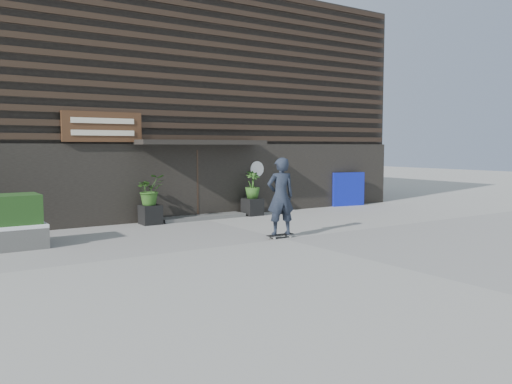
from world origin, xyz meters
TOP-DOWN VIEW (x-y plane):
  - ground at (0.00, 0.00)m, footprint 80.00×80.00m
  - entrance_step at (0.00, 4.60)m, footprint 3.00×0.80m
  - planter_pot_left at (-1.90, 4.40)m, footprint 0.60×0.60m
  - bamboo_left at (-1.90, 4.40)m, footprint 0.86×0.75m
  - planter_pot_right at (1.90, 4.40)m, footprint 0.60×0.60m
  - bamboo_right at (1.90, 4.40)m, footprint 0.54×0.54m
  - blue_tarp at (6.77, 4.70)m, footprint 1.45×0.36m
  - building at (-0.00, 9.96)m, footprint 18.00×11.00m
  - skateboarder at (0.00, 0.16)m, footprint 0.84×0.65m

SIDE VIEW (x-z plane):
  - ground at x=0.00m, z-range 0.00..0.00m
  - entrance_step at x=0.00m, z-range 0.00..0.12m
  - planter_pot_left at x=-1.90m, z-range 0.00..0.60m
  - planter_pot_right at x=1.90m, z-range 0.00..0.60m
  - blue_tarp at x=6.77m, z-range 0.00..1.36m
  - bamboo_left at x=-1.90m, z-range 0.60..1.56m
  - bamboo_right at x=1.90m, z-range 0.60..1.56m
  - skateboarder at x=0.00m, z-range 0.04..2.17m
  - building at x=0.00m, z-range -0.01..7.99m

